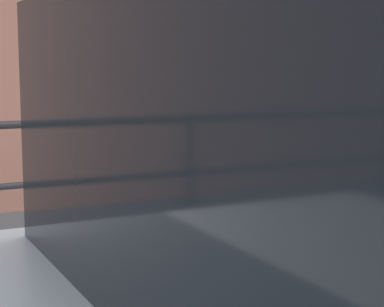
# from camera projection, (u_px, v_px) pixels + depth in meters

# --- Properties ---
(sidewalk_curb) EXTENTS (36.00, 2.83, 0.13)m
(sidewalk_curb) POSITION_uv_depth(u_px,v_px,m) (153.00, 303.00, 4.25)
(sidewalk_curb) COLOR #ADA8A0
(sidewalk_curb) RESTS_ON ground
(parking_meter) EXTENTS (0.18, 0.19, 1.39)m
(parking_meter) POSITION_uv_depth(u_px,v_px,m) (272.00, 153.00, 3.34)
(parking_meter) COLOR slate
(parking_meter) RESTS_ON sidewalk_curb
(pedestrian_at_meter) EXTENTS (0.65, 0.46, 1.68)m
(pedestrian_at_meter) POSITION_uv_depth(u_px,v_px,m) (147.00, 172.00, 3.15)
(pedestrian_at_meter) COLOR slate
(pedestrian_at_meter) RESTS_ON sidewalk_curb
(background_railing) EXTENTS (24.06, 0.06, 1.06)m
(background_railing) POSITION_uv_depth(u_px,v_px,m) (89.00, 155.00, 5.21)
(background_railing) COLOR black
(background_railing) RESTS_ON sidewalk_curb
(backdrop_wall) EXTENTS (32.00, 0.50, 2.81)m
(backdrop_wall) POSITION_uv_depth(u_px,v_px,m) (15.00, 83.00, 7.32)
(backdrop_wall) COLOR brown
(backdrop_wall) RESTS_ON ground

